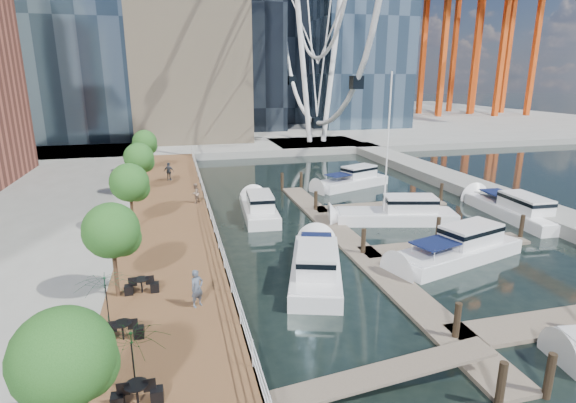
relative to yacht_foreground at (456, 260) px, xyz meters
The scene contains 17 objects.
ground 10.22m from the yacht_foreground, 145.31° to the right, with size 520.00×520.00×0.00m, color black.
boardwalk 19.68m from the yacht_foreground, 152.17° to the left, with size 6.00×60.00×1.00m, color brown.
seawall 17.09m from the yacht_foreground, 147.46° to the left, with size 0.25×60.00×1.00m, color #595954.
land_far 96.55m from the yacht_foreground, 94.99° to the left, with size 200.00×114.00×1.00m, color gray.
breakwater 18.33m from the yacht_foreground, 50.73° to the left, with size 4.00×60.00×1.00m, color gray.
pier 46.53m from the yacht_foreground, 83.09° to the left, with size 14.00×12.00×1.00m, color gray.
railing 17.23m from the yacht_foreground, 147.64° to the left, with size 0.10×60.00×1.05m, color white, non-canonical shape.
floating_docks 4.22m from the yacht_foreground, 95.95° to the left, with size 16.00×34.00×2.60m.
port_cranes 109.48m from the yacht_foreground, 56.59° to the left, with size 40.00×52.00×38.00m.
street_trees 21.85m from the yacht_foreground, 157.54° to the left, with size 2.60×42.60×4.60m.
cafe_tables 20.40m from the yacht_foreground, 157.43° to the right, with size 2.50×13.70×0.74m.
yacht_foreground is the anchor object (origin of this frame).
pedestrian_near 16.70m from the yacht_foreground, 166.78° to the right, with size 0.64×0.42×1.77m, color #464F5E.
pedestrian_mid 20.78m from the yacht_foreground, 137.62° to the left, with size 0.80×0.62×1.64m, color #846B5B.
pedestrian_far 29.05m from the yacht_foreground, 126.90° to the left, with size 1.07×0.45×1.83m, color #343841.
moored_yachts 7.12m from the yacht_foreground, 94.71° to the left, with size 23.54×34.97×11.50m.
cafe_seating 21.98m from the yacht_foreground, 151.04° to the right, with size 4.25×15.50×2.37m.
Camera 1 is at (-8.34, -16.91, 11.11)m, focal length 28.00 mm.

